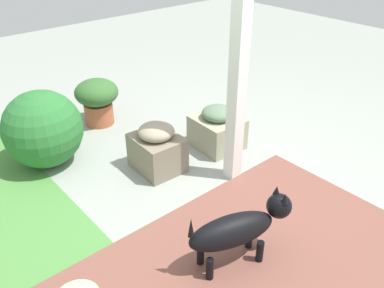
{
  "coord_description": "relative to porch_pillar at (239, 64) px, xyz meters",
  "views": [
    {
      "loc": [
        -1.8,
        1.95,
        2.06
      ],
      "look_at": [
        0.39,
        0.06,
        0.35
      ],
      "focal_mm": 37.85,
      "sensor_mm": 36.0,
      "label": 1
    }
  ],
  "objects": [
    {
      "name": "porch_pillar",
      "position": [
        0.0,
        0.0,
        0.0
      ],
      "size": [
        0.11,
        0.11,
        2.05
      ],
      "primitive_type": "cube",
      "color": "white",
      "rests_on": "ground"
    },
    {
      "name": "stone_planter_nearest",
      "position": [
        0.46,
        -0.25,
        -0.83
      ],
      "size": [
        0.47,
        0.43,
        0.43
      ],
      "color": "gray",
      "rests_on": "ground"
    },
    {
      "name": "round_shrub",
      "position": [
        1.26,
        1.13,
        -0.67
      ],
      "size": [
        0.7,
        0.7,
        0.7
      ],
      "primitive_type": "sphere",
      "color": "#2B7031",
      "rests_on": "ground"
    },
    {
      "name": "terracotta_pot_broad",
      "position": [
        1.65,
        0.37,
        -0.73
      ],
      "size": [
        0.46,
        0.46,
        0.5
      ],
      "color": "#AA5738",
      "rests_on": "ground"
    },
    {
      "name": "stone_planter_near",
      "position": [
        0.52,
        0.42,
        -0.82
      ],
      "size": [
        0.45,
        0.39,
        0.45
      ],
      "color": "gray",
      "rests_on": "ground"
    },
    {
      "name": "ground_plane",
      "position": [
        -0.2,
        0.24,
        -1.03
      ],
      "size": [
        12.0,
        12.0,
        0.0
      ],
      "primitive_type": "plane",
      "color": "#949A91"
    },
    {
      "name": "dog",
      "position": [
        -0.72,
        0.69,
        -0.73
      ],
      "size": [
        0.36,
        0.73,
        0.5
      ],
      "color": "black",
      "rests_on": "ground"
    },
    {
      "name": "brick_path",
      "position": [
        -0.95,
        0.66,
        -1.02
      ],
      "size": [
        1.8,
        2.4,
        0.02
      ],
      "primitive_type": "cube",
      "color": "brown",
      "rests_on": "ground"
    }
  ]
}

